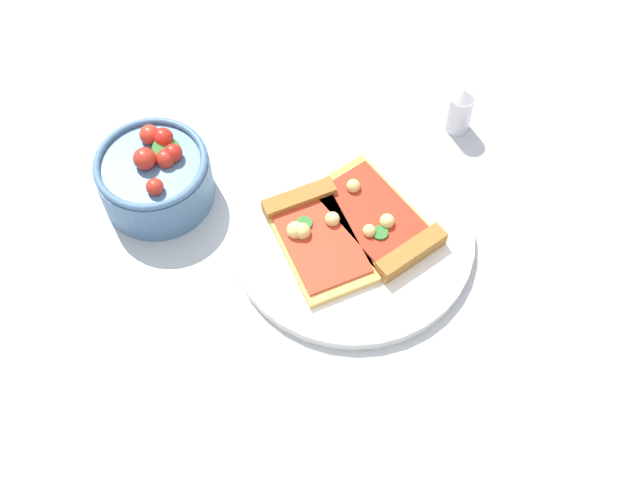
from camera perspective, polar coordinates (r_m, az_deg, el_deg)
ground_plane at (r=0.89m, az=2.97°, el=-2.16°), size 2.40×2.40×0.00m
plate at (r=0.90m, az=2.28°, el=0.29°), size 0.27×0.27×0.01m
pizza_slice_near at (r=0.90m, az=4.31°, el=1.20°), size 0.16×0.16×0.02m
pizza_slice_far at (r=0.89m, az=-0.38°, el=0.53°), size 0.16×0.15×0.03m
salad_bowl at (r=0.93m, az=-11.46°, el=4.39°), size 0.13×0.13×0.08m
pepper_shaker at (r=0.99m, az=9.76°, el=9.00°), size 0.03×0.03×0.07m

